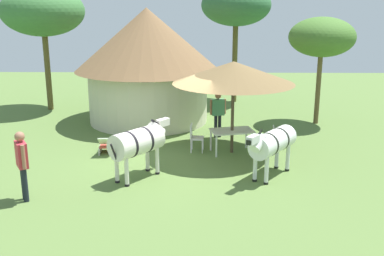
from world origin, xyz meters
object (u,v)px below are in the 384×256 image
(shade_umbrella, at_px, (234,72))
(striped_lounge_chair, at_px, (108,145))
(patio_chair_near_lawn, at_px, (195,136))
(acacia_tree_behind_hut, at_px, (236,6))
(standing_watcher, at_px, (22,160))
(guest_beside_umbrella, at_px, (218,111))
(acacia_tree_left_background, at_px, (43,12))
(zebra_nearest_camera, at_px, (272,143))
(acacia_tree_far_lawn, at_px, (322,37))
(zebra_by_umbrella, at_px, (138,142))
(patio_chair_near_hut, at_px, (270,138))
(thatched_hut, at_px, (148,60))
(patio_dining_table, at_px, (232,133))

(shade_umbrella, height_order, striped_lounge_chair, shade_umbrella)
(patio_chair_near_lawn, xyz_separation_m, acacia_tree_behind_hut, (1.81, 7.67, 3.97))
(standing_watcher, bearing_deg, acacia_tree_behind_hut, 122.21)
(guest_beside_umbrella, bearing_deg, standing_watcher, -145.29)
(striped_lounge_chair, bearing_deg, shade_umbrella, -3.03)
(acacia_tree_left_background, bearing_deg, zebra_nearest_camera, -42.86)
(zebra_nearest_camera, bearing_deg, acacia_tree_left_background, -6.45)
(acacia_tree_far_lawn, bearing_deg, zebra_nearest_camera, -114.59)
(zebra_by_umbrella, relative_size, acacia_tree_left_background, 0.34)
(patio_chair_near_hut, bearing_deg, striped_lounge_chair, 95.66)
(thatched_hut, distance_m, acacia_tree_behind_hut, 5.66)
(patio_chair_near_lawn, bearing_deg, acacia_tree_behind_hut, 170.85)
(shade_umbrella, distance_m, acacia_tree_left_background, 9.90)
(thatched_hut, relative_size, striped_lounge_chair, 6.67)
(patio_chair_near_lawn, height_order, acacia_tree_behind_hut, acacia_tree_behind_hut)
(patio_chair_near_hut, bearing_deg, patio_dining_table, 90.00)
(patio_chair_near_lawn, relative_size, patio_chair_near_hut, 1.00)
(thatched_hut, distance_m, patio_chair_near_lawn, 4.77)
(acacia_tree_far_lawn, bearing_deg, acacia_tree_left_background, 168.80)
(patio_chair_near_lawn, height_order, striped_lounge_chair, patio_chair_near_lawn)
(patio_dining_table, bearing_deg, striped_lounge_chair, -177.86)
(patio_dining_table, relative_size, guest_beside_umbrella, 0.92)
(striped_lounge_chair, xyz_separation_m, zebra_by_umbrella, (1.27, -2.09, 0.77))
(zebra_by_umbrella, height_order, acacia_tree_left_background, acacia_tree_left_background)
(patio_chair_near_hut, bearing_deg, acacia_tree_far_lawn, -26.86)
(zebra_nearest_camera, height_order, acacia_tree_left_background, acacia_tree_left_background)
(standing_watcher, xyz_separation_m, zebra_nearest_camera, (6.23, 1.69, -0.08))
(thatched_hut, xyz_separation_m, acacia_tree_left_background, (-4.63, 1.94, 1.82))
(thatched_hut, xyz_separation_m, zebra_nearest_camera, (4.04, -6.10, -1.47))
(standing_watcher, xyz_separation_m, acacia_tree_far_lawn, (8.88, 7.49, 2.31))
(shade_umbrella, relative_size, striped_lounge_chair, 4.44)
(zebra_by_umbrella, bearing_deg, patio_chair_near_hut, 67.47)
(acacia_tree_behind_hut, bearing_deg, thatched_hut, -134.78)
(zebra_nearest_camera, bearing_deg, standing_watcher, 51.56)
(zebra_nearest_camera, distance_m, acacia_tree_left_background, 12.28)
(guest_beside_umbrella, bearing_deg, zebra_by_umbrella, -133.85)
(acacia_tree_left_background, bearing_deg, shade_umbrella, -37.62)
(guest_beside_umbrella, distance_m, striped_lounge_chair, 4.09)
(acacia_tree_behind_hut, bearing_deg, acacia_tree_left_background, -167.82)
(patio_chair_near_lawn, height_order, zebra_by_umbrella, zebra_by_umbrella)
(thatched_hut, bearing_deg, shade_umbrella, -52.37)
(zebra_by_umbrella, xyz_separation_m, acacia_tree_far_lawn, (6.29, 5.95, 2.34))
(patio_chair_near_lawn, height_order, acacia_tree_far_lawn, acacia_tree_far_lawn)
(acacia_tree_left_background, bearing_deg, standing_watcher, -75.89)
(patio_dining_table, height_order, acacia_tree_behind_hut, acacia_tree_behind_hut)
(thatched_hut, height_order, acacia_tree_behind_hut, acacia_tree_behind_hut)
(patio_chair_near_lawn, relative_size, standing_watcher, 0.52)
(patio_chair_near_hut, height_order, guest_beside_umbrella, guest_beside_umbrella)
(standing_watcher, relative_size, acacia_tree_behind_hut, 0.32)
(thatched_hut, bearing_deg, patio_chair_near_lawn, -64.21)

